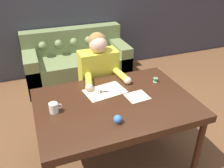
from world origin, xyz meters
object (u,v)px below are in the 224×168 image
dining_table (116,107)px  scissors (106,92)px  couch (77,63)px  pin_cushion (118,120)px  mug (54,108)px  person (99,81)px  thread_spool (155,80)px

dining_table → scissors: 0.20m
couch → scissors: bearing=-92.7°
scissors → pin_cushion: 0.49m
scissors → dining_table: bearing=-80.7°
mug → person: bearing=45.6°
person → pin_cushion: size_ratio=16.45×
scissors → person: bearing=80.7°
person → pin_cushion: 0.95m
couch → thread_spool: bearing=-74.0°
person → thread_spool: (0.49, -0.44, 0.15)m
couch → thread_spool: (0.48, -1.66, 0.44)m
thread_spool → couch: bearing=106.0°
thread_spool → pin_cushion: pin_cushion is taller
pin_cushion → person: bearing=81.4°
dining_table → mug: size_ratio=12.78×
couch → pin_cushion: bearing=-93.9°
dining_table → person: size_ratio=1.23×
dining_table → mug: bearing=176.6°
scissors → pin_cushion: size_ratio=3.45×
person → couch: bearing=89.7°
scissors → mug: (-0.52, -0.16, 0.04)m
pin_cushion → scissors: bearing=82.2°
mug → thread_spool: size_ratio=2.51×
scissors → mug: bearing=-163.1°
person → pin_cushion: bearing=-98.6°
thread_spool → pin_cushion: bearing=-141.8°
person → thread_spool: person is taller
scissors → mug: size_ratio=2.18×
dining_table → person: 0.64m
dining_table → mug: mug is taller
thread_spool → scissors: bearing=-179.1°
mug → thread_spool: (1.08, 0.17, -0.02)m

